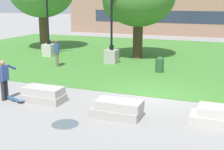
# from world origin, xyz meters

# --- Properties ---
(ground_plane) EXTENTS (140.00, 140.00, 0.00)m
(ground_plane) POSITION_xyz_m (0.00, 0.00, 0.00)
(ground_plane) COLOR gray
(grass_lawn) EXTENTS (40.00, 20.00, 0.02)m
(grass_lawn) POSITION_xyz_m (0.00, 10.00, 0.01)
(grass_lawn) COLOR #3D752D
(grass_lawn) RESTS_ON ground
(concrete_block_center) EXTENTS (1.80, 0.90, 0.64)m
(concrete_block_center) POSITION_xyz_m (-4.06, -2.25, 0.31)
(concrete_block_center) COLOR #9E9991
(concrete_block_center) RESTS_ON ground
(concrete_block_left) EXTENTS (1.83, 0.90, 0.64)m
(concrete_block_left) POSITION_xyz_m (-0.58, -2.75, 0.31)
(concrete_block_left) COLOR #9E9991
(concrete_block_left) RESTS_ON ground
(concrete_block_right) EXTENTS (1.91, 0.90, 0.64)m
(concrete_block_right) POSITION_xyz_m (2.91, -2.16, 0.31)
(concrete_block_right) COLOR #B2ADA3
(concrete_block_right) RESTS_ON ground
(person_skateboarder) EXTENTS (0.26, 1.54, 1.71)m
(person_skateboarder) POSITION_xyz_m (-5.72, -2.62, 0.98)
(person_skateboarder) COLOR #28282D
(person_skateboarder) RESTS_ON ground
(skateboard) EXTENTS (1.03, 0.50, 0.14)m
(skateboard) POSITION_xyz_m (-5.18, -2.65, 0.09)
(skateboard) COLOR #2D4C75
(skateboard) RESTS_ON ground
(puddle) EXTENTS (0.93, 0.93, 0.01)m
(puddle) POSITION_xyz_m (-2.01, -4.03, 0.00)
(puddle) COLOR #47515B
(puddle) RESTS_ON ground
(lamp_post_center) EXTENTS (1.32, 0.80, 5.33)m
(lamp_post_center) POSITION_xyz_m (-9.74, 7.07, 1.09)
(lamp_post_center) COLOR #ADA89E
(lamp_post_center) RESTS_ON grass_lawn
(lamp_post_left) EXTENTS (1.32, 0.80, 4.80)m
(lamp_post_left) POSITION_xyz_m (-4.38, 6.27, 1.00)
(lamp_post_left) COLOR gray
(lamp_post_left) RESTS_ON grass_lawn
(trash_bin) EXTENTS (0.49, 0.49, 0.96)m
(trash_bin) POSITION_xyz_m (-0.80, 4.83, 0.50)
(trash_bin) COLOR #234C28
(trash_bin) RESTS_ON grass_lawn
(person_bystander_far_lawn) EXTENTS (0.54, 0.58, 1.71)m
(person_bystander_far_lawn) POSITION_xyz_m (-7.21, 4.06, 0.98)
(person_bystander_far_lawn) COLOR brown
(person_bystander_far_lawn) RESTS_ON grass_lawn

